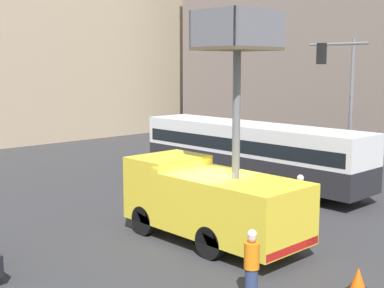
{
  "coord_description": "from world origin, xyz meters",
  "views": [
    {
      "loc": [
        -11.89,
        -11.95,
        5.72
      ],
      "look_at": [
        0.11,
        0.72,
        3.14
      ],
      "focal_mm": 50.0,
      "sensor_mm": 36.0,
      "label": 1
    }
  ],
  "objects_px": {
    "utility_truck": "(212,195)",
    "road_worker_near_truck": "(252,265)",
    "city_bus": "(250,149)",
    "traffic_cone_mid_road": "(358,280)",
    "traffic_light_pole": "(342,90)",
    "road_worker_directing": "(300,201)"
  },
  "relations": [
    {
      "from": "utility_truck",
      "to": "road_worker_near_truck",
      "type": "distance_m",
      "value": 4.49
    },
    {
      "from": "road_worker_near_truck",
      "to": "utility_truck",
      "type": "bearing_deg",
      "value": -91.51
    },
    {
      "from": "utility_truck",
      "to": "road_worker_near_truck",
      "type": "bearing_deg",
      "value": -122.87
    },
    {
      "from": "utility_truck",
      "to": "city_bus",
      "type": "bearing_deg",
      "value": 32.03
    },
    {
      "from": "road_worker_near_truck",
      "to": "traffic_cone_mid_road",
      "type": "bearing_deg",
      "value": 179.69
    },
    {
      "from": "traffic_light_pole",
      "to": "traffic_cone_mid_road",
      "type": "relative_size",
      "value": 11.32
    },
    {
      "from": "utility_truck",
      "to": "city_bus",
      "type": "distance_m",
      "value": 8.57
    },
    {
      "from": "road_worker_near_truck",
      "to": "city_bus",
      "type": "bearing_deg",
      "value": -108.1
    },
    {
      "from": "traffic_light_pole",
      "to": "traffic_cone_mid_road",
      "type": "xyz_separation_m",
      "value": [
        -9.88,
        -6.6,
        -4.33
      ]
    },
    {
      "from": "road_worker_directing",
      "to": "traffic_cone_mid_road",
      "type": "distance_m",
      "value": 5.41
    },
    {
      "from": "city_bus",
      "to": "road_worker_directing",
      "type": "height_order",
      "value": "city_bus"
    },
    {
      "from": "road_worker_near_truck",
      "to": "traffic_light_pole",
      "type": "bearing_deg",
      "value": -126.16
    },
    {
      "from": "traffic_light_pole",
      "to": "road_worker_near_truck",
      "type": "distance_m",
      "value": 13.84
    },
    {
      "from": "road_worker_near_truck",
      "to": "road_worker_directing",
      "type": "distance_m",
      "value": 6.38
    },
    {
      "from": "city_bus",
      "to": "road_worker_near_truck",
      "type": "xyz_separation_m",
      "value": [
        -9.67,
        -8.27,
        -0.88
      ]
    },
    {
      "from": "road_worker_directing",
      "to": "utility_truck",
      "type": "bearing_deg",
      "value": 30.5
    },
    {
      "from": "utility_truck",
      "to": "traffic_light_pole",
      "type": "height_order",
      "value": "utility_truck"
    },
    {
      "from": "utility_truck",
      "to": "road_worker_directing",
      "type": "height_order",
      "value": "utility_truck"
    },
    {
      "from": "traffic_cone_mid_road",
      "to": "road_worker_near_truck",
      "type": "bearing_deg",
      "value": 148.34
    },
    {
      "from": "city_bus",
      "to": "road_worker_directing",
      "type": "distance_m",
      "value": 6.85
    },
    {
      "from": "utility_truck",
      "to": "road_worker_near_truck",
      "type": "height_order",
      "value": "utility_truck"
    },
    {
      "from": "utility_truck",
      "to": "traffic_cone_mid_road",
      "type": "bearing_deg",
      "value": -89.69
    }
  ]
}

